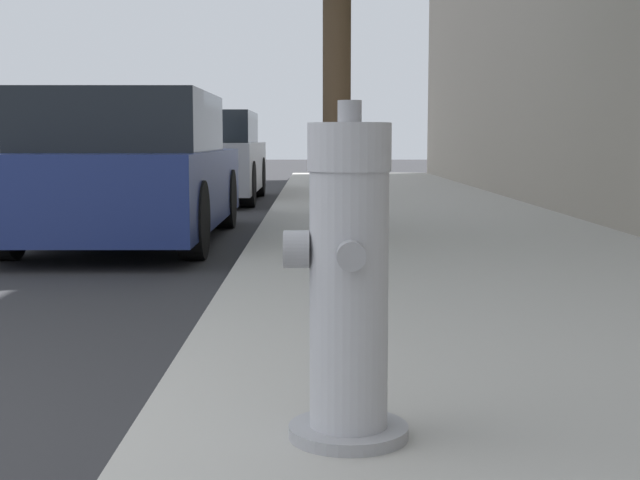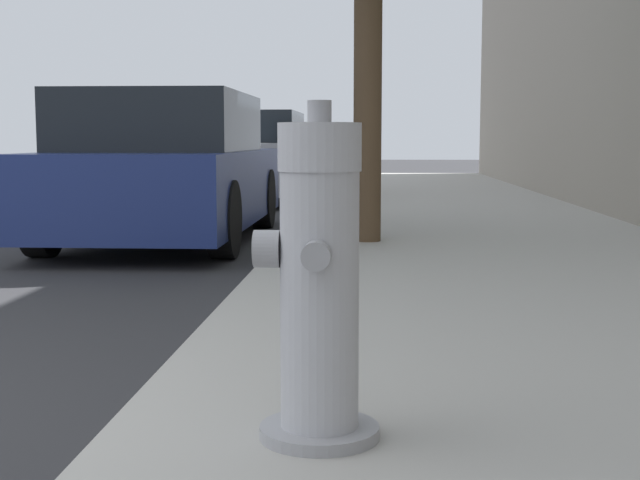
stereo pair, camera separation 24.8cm
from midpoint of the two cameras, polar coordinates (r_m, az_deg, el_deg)
fire_hydrant at (r=2.47m, az=-1.07°, el=-3.02°), size 0.35×0.34×0.94m
parked_car_near at (r=8.59m, az=-12.89°, el=4.33°), size 1.72×4.12×1.40m
parked_car_mid at (r=14.01m, az=-8.08°, el=5.22°), size 1.80×3.93×1.39m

